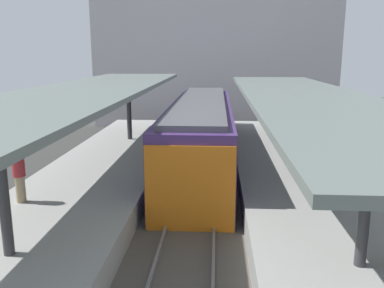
% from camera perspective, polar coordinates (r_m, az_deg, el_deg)
% --- Properties ---
extents(ground_plane, '(80.00, 80.00, 0.00)m').
position_cam_1_polar(ground_plane, '(13.98, 0.19, -9.97)').
color(ground_plane, '#383835').
extents(platform_left, '(4.40, 28.00, 1.00)m').
position_cam_1_polar(platform_left, '(14.52, -15.09, -7.44)').
color(platform_left, '#9E9E99').
rests_on(platform_left, ground_plane).
extents(platform_right, '(4.40, 28.00, 1.00)m').
position_cam_1_polar(platform_right, '(14.11, 15.95, -8.08)').
color(platform_right, '#9E9E99').
rests_on(platform_right, ground_plane).
extents(track_ballast, '(3.20, 28.00, 0.20)m').
position_cam_1_polar(track_ballast, '(13.94, 0.19, -9.59)').
color(track_ballast, '#59544C').
rests_on(track_ballast, ground_plane).
extents(rail_near_side, '(0.08, 28.00, 0.14)m').
position_cam_1_polar(rail_near_side, '(13.94, -2.80, -8.86)').
color(rail_near_side, slate).
rests_on(rail_near_side, track_ballast).
extents(rail_far_side, '(0.08, 28.00, 0.14)m').
position_cam_1_polar(rail_far_side, '(13.86, 3.20, -8.99)').
color(rail_far_side, slate).
rests_on(rail_far_side, track_ballast).
extents(commuter_train, '(2.78, 14.80, 3.10)m').
position_cam_1_polar(commuter_train, '(18.93, 1.22, 1.47)').
color(commuter_train, '#472D6B').
rests_on(commuter_train, track_ballast).
extents(canopy_left, '(4.18, 21.00, 3.18)m').
position_cam_1_polar(canopy_left, '(15.07, -14.16, 7.25)').
color(canopy_left, '#333335').
rests_on(canopy_left, platform_left).
extents(canopy_right, '(4.18, 21.00, 3.01)m').
position_cam_1_polar(canopy_right, '(14.69, 15.61, 6.38)').
color(canopy_right, '#333335').
rests_on(canopy_right, platform_right).
extents(platform_bench, '(1.40, 0.41, 0.86)m').
position_cam_1_polar(platform_bench, '(15.61, 17.89, -2.51)').
color(platform_bench, black).
rests_on(platform_bench, platform_right).
extents(platform_sign, '(0.90, 0.08, 2.21)m').
position_cam_1_polar(platform_sign, '(12.39, 20.32, -0.97)').
color(platform_sign, '#262628').
rests_on(platform_sign, platform_right).
extents(passenger_near_bench, '(0.36, 0.36, 1.62)m').
position_cam_1_polar(passenger_near_bench, '(13.10, -23.08, -4.05)').
color(passenger_near_bench, '#998460').
rests_on(passenger_near_bench, platform_left).
extents(station_building_backdrop, '(18.00, 6.00, 11.00)m').
position_cam_1_polar(station_building_backdrop, '(32.90, 3.23, 12.73)').
color(station_building_backdrop, '#B7B2B7').
rests_on(station_building_backdrop, ground_plane).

